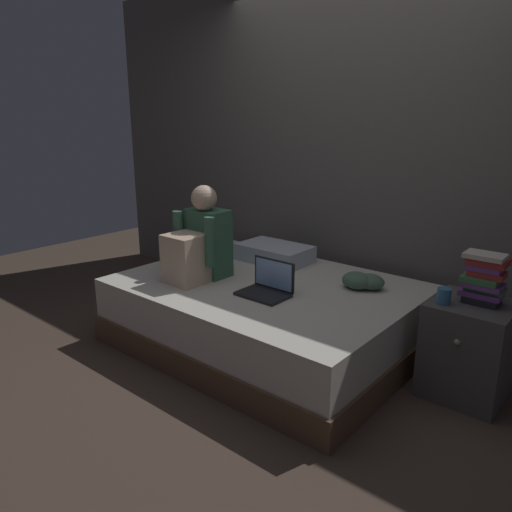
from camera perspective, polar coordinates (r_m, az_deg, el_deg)
The scene contains 10 objects.
ground_plane at distance 3.27m, azimuth 0.56°, elevation -12.90°, with size 8.00×8.00×0.00m, color #47382D.
wall_back at distance 3.87m, azimuth 12.29°, elevation 12.26°, with size 5.60×0.10×2.70m, color #605B56.
bed at distance 3.49m, azimuth 1.18°, elevation -6.74°, with size 2.00×1.50×0.46m.
nightstand at distance 3.13m, azimuth 23.40°, elevation -9.89°, with size 0.44×0.46×0.57m.
person_sitting at distance 3.46m, azimuth -6.62°, elevation 1.42°, with size 0.39×0.44×0.66m.
laptop at distance 3.17m, azimuth 1.35°, elevation -3.52°, with size 0.32×0.23×0.22m.
pillow at distance 3.89m, azimuth 2.16°, elevation 0.36°, with size 0.56×0.36×0.13m, color silver.
book_stack at distance 3.00m, azimuth 24.99°, elevation -2.32°, with size 0.23×0.17×0.29m.
mug at distance 2.93m, azimuth 21.00°, elevation -4.36°, with size 0.08×0.08×0.09m, color teal.
clothes_pile at distance 3.35m, azimuth 12.11°, elevation -2.86°, with size 0.27×0.22×0.11m.
Camera 1 is at (1.82, -2.21, 1.59)m, focal length 34.42 mm.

